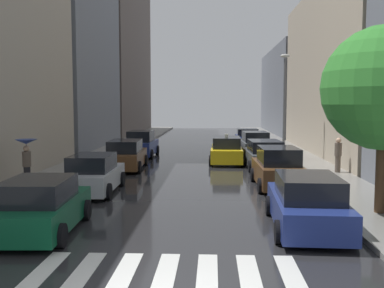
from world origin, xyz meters
The scene contains 22 objects.
ground_plane centered at (0.00, 24.00, -0.02)m, with size 28.00×72.00×0.04m, color #262629.
sidewalk_left centered at (-6.50, 24.00, 0.07)m, with size 3.00×72.00×0.15m, color gray.
sidewalk_right centered at (6.50, 24.00, 0.07)m, with size 3.00×72.00×0.15m, color gray.
crosswalk_stripes centered at (0.00, 2.28, 0.01)m, with size 5.85×2.20×0.01m.
building_left_mid centered at (-11.00, 29.31, 11.11)m, with size 6.00×13.78×22.23m, color slate.
building_left_far centered at (-11.00, 47.55, 9.45)m, with size 6.00×21.07×18.91m, color #564C47.
building_right_mid centered at (11.00, 25.46, 5.93)m, with size 6.00×21.55×11.87m, color #B2A38C.
building_right_far centered at (11.00, 48.21, 5.06)m, with size 6.00×21.79×10.12m, color slate.
parked_car_left_nearest centered at (-3.86, 5.04, 0.74)m, with size 2.28×4.33×1.57m.
parked_car_left_second centered at (-3.90, 10.87, 0.75)m, with size 2.06×4.37×1.59m.
parked_car_left_third centered at (-3.86, 17.56, 0.77)m, with size 2.19×4.68×1.64m.
parked_car_left_fourth centered at (-3.92, 23.52, 0.84)m, with size 2.06×4.24×1.81m.
parked_car_right_nearest centered at (3.75, 5.76, 0.76)m, with size 2.25×4.73×1.62m.
parked_car_right_second centered at (3.83, 12.36, 0.83)m, with size 2.09×4.39×1.79m.
parked_car_right_third centered at (3.91, 18.24, 0.75)m, with size 2.33×4.82×1.60m.
parked_car_right_fourth centered at (3.97, 24.66, 0.79)m, with size 2.23×4.66×1.70m.
parked_car_right_fifth centered at (3.90, 30.94, 0.73)m, with size 2.17×4.21×1.56m.
taxi_midroad centered at (1.84, 20.44, 0.76)m, with size 2.14×4.67×1.81m.
pedestrian_by_kerb centered at (7.41, 15.97, 1.08)m, with size 0.36×0.36×1.77m.
pedestrian_far_side centered at (-6.94, 11.49, 1.55)m, with size 0.91×0.91×1.99m.
street_tree_right centered at (6.43, 7.36, 4.14)m, with size 3.97×3.97×5.98m.
lamp_post_right centered at (5.55, 21.87, 3.99)m, with size 0.60×0.28×6.63m.
Camera 1 is at (1.01, -7.31, 3.67)m, focal length 42.31 mm.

